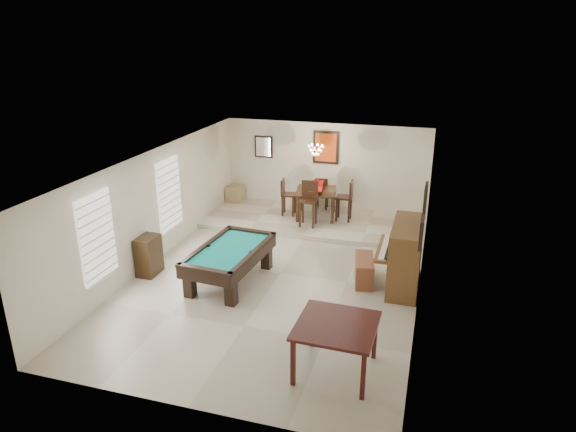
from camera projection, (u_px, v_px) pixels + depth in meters
The scene contains 26 objects.
ground_plane at pixel (280, 274), 11.44m from camera, with size 6.00×9.00×0.02m, color beige.
wall_back at pixel (326, 167), 15.04m from camera, with size 6.00×0.04×2.60m, color silver.
wall_front at pixel (181, 330), 6.94m from camera, with size 6.00×0.04×2.60m, color silver.
wall_left at pixel (156, 206), 11.79m from camera, with size 0.04×9.00×2.60m, color silver.
wall_right at pixel (424, 234), 10.19m from camera, with size 0.04×9.00×2.60m, color silver.
ceiling at pixel (280, 160), 10.54m from camera, with size 6.00×9.00×0.04m, color white.
dining_step at pixel (315, 221), 14.34m from camera, with size 6.00×2.50×0.12m, color beige.
window_left_front at pixel (97, 237), 9.77m from camera, with size 0.06×1.00×1.70m, color white.
window_left_rear at pixel (169, 194), 12.29m from camera, with size 0.06×1.00×1.70m, color white.
pool_table at pixel (230, 265), 10.96m from camera, with size 1.21×2.24×0.75m, color black, non-canonical shape.
square_table at pixel (336, 348), 8.06m from camera, with size 1.23×1.23×0.85m, color #33100C, non-canonical shape.
upright_piano at pixel (398, 255), 10.69m from camera, with size 0.94×1.67×1.39m, color brown, non-canonical shape.
piano_bench at pixel (364, 270), 10.99m from camera, with size 0.38×0.97×0.54m, color brown.
apothecary_chest at pixel (149, 255), 11.28m from camera, with size 0.39×0.59×0.88m, color black.
dining_table at pixel (316, 202), 14.36m from camera, with size 1.09×1.09×0.90m, color black, non-canonical shape.
flower_vase at pixel (316, 182), 14.16m from camera, with size 0.12×0.12×0.21m, color #B7150F, non-canonical shape.
dining_chair_south at pixel (308, 204), 13.67m from camera, with size 0.45×0.45×1.21m, color black, non-canonical shape.
dining_chair_north at pixel (322, 193), 15.03m from camera, with size 0.36×0.36×0.96m, color black, non-canonical shape.
dining_chair_west at pixel (289, 197), 14.52m from camera, with size 0.38×0.38×1.02m, color black, non-canonical shape.
dining_chair_east at pixel (344, 200), 14.08m from camera, with size 0.42×0.42×1.14m, color black, non-canonical shape.
corner_bench at pixel (235, 193), 15.76m from camera, with size 0.43×0.54×0.48m, color #9E8656.
chandelier at pixel (316, 146), 13.56m from camera, with size 0.44×0.44×0.60m, color #FFE5B2, non-canonical shape.
back_painting at pixel (326, 147), 14.80m from camera, with size 0.75×0.06×0.95m, color #D84C14.
back_mirror at pixel (264, 147), 15.34m from camera, with size 0.55×0.06×0.65m, color white.
right_picture_upper at pixel (425, 200), 10.27m from camera, with size 0.06×0.55×0.65m, color slate.
right_picture_lower at pixel (421, 233), 9.17m from camera, with size 0.06×0.45×0.55m, color gray.
Camera 1 is at (3.08, -9.82, 5.15)m, focal length 32.00 mm.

